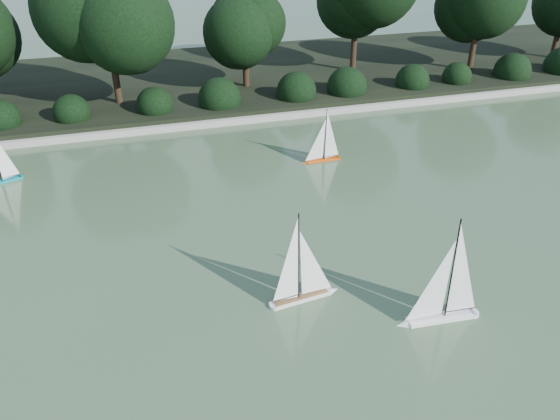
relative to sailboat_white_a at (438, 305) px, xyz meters
name	(u,v)px	position (x,y,z in m)	size (l,w,h in m)	color
ground	(360,335)	(-1.24, 0.02, -0.29)	(80.00, 80.00, 0.00)	#32472A
pond_coping	(232,121)	(-1.24, 9.02, -0.20)	(40.00, 0.35, 0.18)	gray
far_bank	(207,79)	(-1.24, 13.02, -0.14)	(40.00, 8.00, 0.30)	black
tree_line	(251,9)	(-0.01, 11.46, 2.35)	(26.31, 3.93, 4.39)	black
shrub_hedge	(225,99)	(-1.24, 9.92, 0.16)	(29.10, 1.10, 1.10)	black
sailboat_white_a	(438,305)	(0.00, 0.00, 0.00)	(1.36, 0.31, 1.86)	white
sailboat_white_b	(307,285)	(-1.72, 1.06, -0.03)	(1.24, 0.35, 1.68)	silver
sailboat_orange	(320,153)	(0.29, 5.93, -0.07)	(1.04, 0.20, 1.41)	#D14B0B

